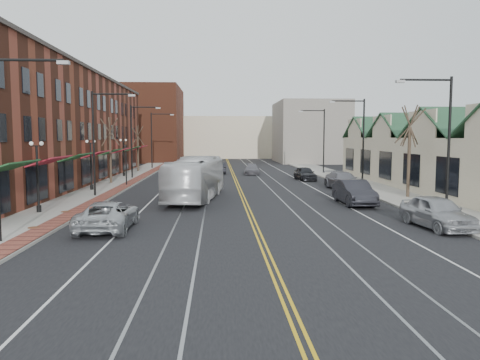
{
  "coord_description": "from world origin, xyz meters",
  "views": [
    {
      "loc": [
        -1.96,
        -20.62,
        4.72
      ],
      "look_at": [
        -0.55,
        8.48,
        2.0
      ],
      "focal_mm": 35.0,
      "sensor_mm": 36.0,
      "label": 1
    }
  ],
  "objects": [
    {
      "name": "streetlight_l_0",
      "position": [
        -11.05,
        0.0,
        5.03
      ],
      "size": [
        3.33,
        0.25,
        8.0
      ],
      "color": "black",
      "rests_on": "sidewalk_left"
    },
    {
      "name": "streetlight_l_3",
      "position": [
        -11.05,
        48.0,
        5.03
      ],
      "size": [
        3.33,
        0.25,
        8.0
      ],
      "color": "black",
      "rests_on": "sidewalk_left"
    },
    {
      "name": "lamppost_l_1",
      "position": [
        -12.8,
        8.0,
        2.2
      ],
      "size": [
        0.84,
        0.28,
        4.27
      ],
      "color": "black",
      "rests_on": "sidewalk_left"
    },
    {
      "name": "streetlight_r_1",
      "position": [
        11.05,
        22.0,
        5.03
      ],
      "size": [
        3.33,
        0.25,
        8.0
      ],
      "color": "black",
      "rests_on": "sidewalk_right"
    },
    {
      "name": "sidewalk_left",
      "position": [
        -12.0,
        20.0,
        0.07
      ],
      "size": [
        4.0,
        120.0,
        0.15
      ],
      "primitive_type": "cube",
      "color": "gray",
      "rests_on": "ground"
    },
    {
      "name": "parked_car_c",
      "position": [
        9.2,
        20.25,
        0.79
      ],
      "size": [
        2.67,
        5.59,
        1.57
      ],
      "primitive_type": "imported",
      "rotation": [
        0.0,
        0.0,
        0.09
      ],
      "color": "slate",
      "rests_on": "ground"
    },
    {
      "name": "sidewalk_right",
      "position": [
        12.0,
        20.0,
        0.07
      ],
      "size": [
        4.0,
        120.0,
        0.15
      ],
      "primitive_type": "cube",
      "color": "gray",
      "rests_on": "ground"
    },
    {
      "name": "distant_car_right",
      "position": [
        2.35,
        37.48,
        0.65
      ],
      "size": [
        2.2,
        4.62,
        1.3
      ],
      "primitive_type": "imported",
      "rotation": [
        0.0,
        0.0,
        -0.09
      ],
      "color": "#5E5C63",
      "rests_on": "ground"
    },
    {
      "name": "building_right",
      "position": [
        18.0,
        20.0,
        2.3
      ],
      "size": [
        8.0,
        36.0,
        4.6
      ],
      "primitive_type": "cube",
      "color": "beige",
      "rests_on": "ground"
    },
    {
      "name": "parked_car_d",
      "position": [
        7.5,
        29.29,
        0.74
      ],
      "size": [
        2.09,
        4.45,
        1.47
      ],
      "primitive_type": "imported",
      "rotation": [
        0.0,
        0.0,
        0.08
      ],
      "color": "black",
      "rests_on": "ground"
    },
    {
      "name": "lamppost_l_2",
      "position": [
        -12.8,
        20.0,
        2.2
      ],
      "size": [
        0.84,
        0.28,
        4.27
      ],
      "color": "black",
      "rests_on": "sidewalk_left"
    },
    {
      "name": "streetlight_l_1",
      "position": [
        -11.05,
        16.0,
        5.03
      ],
      "size": [
        3.33,
        0.25,
        8.0
      ],
      "color": "black",
      "rests_on": "sidewalk_left"
    },
    {
      "name": "tree_left_far",
      "position": [
        -12.5,
        42.0,
        3.28
      ],
      "size": [
        1.66,
        1.28,
        6.02
      ],
      "color": "#382B21",
      "rests_on": "sidewalk_left"
    },
    {
      "name": "distant_car_far",
      "position": [
        -7.63,
        51.99,
        0.66
      ],
      "size": [
        1.58,
        3.9,
        1.33
      ],
      "primitive_type": "imported",
      "rotation": [
        0.0,
        0.0,
        3.14
      ],
      "color": "#A3A5AA",
      "rests_on": "ground"
    },
    {
      "name": "lamppost_l_3",
      "position": [
        -12.8,
        34.0,
        2.2
      ],
      "size": [
        0.84,
        0.28,
        4.27
      ],
      "color": "black",
      "rests_on": "sidewalk_left"
    },
    {
      "name": "streetlight_r_2",
      "position": [
        11.05,
        38.0,
        5.03
      ],
      "size": [
        3.33,
        0.25,
        8.0
      ],
      "color": "black",
      "rests_on": "sidewalk_right"
    },
    {
      "name": "backdrop_mid",
      "position": [
        0.0,
        85.0,
        4.5
      ],
      "size": [
        22.0,
        14.0,
        9.0
      ],
      "primitive_type": "cube",
      "color": "beige",
      "rests_on": "ground"
    },
    {
      "name": "backdrop_right",
      "position": [
        15.0,
        65.0,
        5.5
      ],
      "size": [
        12.0,
        16.0,
        11.0
      ],
      "primitive_type": "cube",
      "color": "slate",
      "rests_on": "ground"
    },
    {
      "name": "traffic_signal",
      "position": [
        -10.6,
        24.0,
        2.35
      ],
      "size": [
        0.18,
        0.15,
        3.8
      ],
      "color": "black",
      "rests_on": "sidewalk_left"
    },
    {
      "name": "distant_car_left",
      "position": [
        -1.78,
        38.83,
        0.74
      ],
      "size": [
        1.8,
        4.56,
        1.48
      ],
      "primitive_type": "imported",
      "rotation": [
        0.0,
        0.0,
        3.2
      ],
      "color": "black",
      "rests_on": "ground"
    },
    {
      "name": "streetlight_r_0",
      "position": [
        11.05,
        6.0,
        5.03
      ],
      "size": [
        3.33,
        0.25,
        8.0
      ],
      "color": "black",
      "rests_on": "sidewalk_right"
    },
    {
      "name": "tree_right_mid",
      "position": [
        12.5,
        14.0,
        3.75
      ],
      "size": [
        1.9,
        1.46,
        6.93
      ],
      "color": "#382B21",
      "rests_on": "sidewalk_right"
    },
    {
      "name": "building_left",
      "position": [
        -19.0,
        27.0,
        5.5
      ],
      "size": [
        10.0,
        50.0,
        11.0
      ],
      "primitive_type": "cube",
      "color": "#612C1B",
      "rests_on": "ground"
    },
    {
      "name": "manhole_mid",
      "position": [
        -11.2,
        3.0,
        0.16
      ],
      "size": [
        0.6,
        0.6,
        0.02
      ],
      "primitive_type": "cylinder",
      "color": "#592D19",
      "rests_on": "sidewalk_left"
    },
    {
      "name": "tree_left_near",
      "position": [
        -12.5,
        26.0,
        3.51
      ],
      "size": [
        1.78,
        1.37,
        6.48
      ],
      "color": "#382B21",
      "rests_on": "sidewalk_left"
    },
    {
      "name": "parked_car_b",
      "position": [
        7.5,
        11.08,
        0.86
      ],
      "size": [
        1.89,
        5.23,
        1.71
      ],
      "primitive_type": "imported",
      "rotation": [
        0.0,
        0.0,
        0.01
      ],
      "color": "#232329",
      "rests_on": "ground"
    },
    {
      "name": "manhole_far",
      "position": [
        -11.2,
        8.0,
        0.16
      ],
      "size": [
        0.6,
        0.6,
        0.02
      ],
      "primitive_type": "cylinder",
      "color": "#592D19",
      "rests_on": "sidewalk_left"
    },
    {
      "name": "streetlight_l_2",
      "position": [
        -11.05,
        32.0,
        5.03
      ],
      "size": [
        3.33,
        0.25,
        8.0
      ],
      "color": "black",
      "rests_on": "sidewalk_left"
    },
    {
      "name": "parked_suv",
      "position": [
        -7.5,
        3.01,
        0.74
      ],
      "size": [
        2.47,
        5.34,
        1.48
      ],
      "primitive_type": "imported",
      "rotation": [
        0.0,
        0.0,
        3.14
      ],
      "color": "#AFB2B6",
      "rests_on": "ground"
    },
    {
      "name": "backdrop_left",
      "position": [
        -16.0,
        70.0,
        7.0
      ],
      "size": [
        14.0,
        18.0,
        14.0
      ],
      "primitive_type": "cube",
      "color": "#612C1B",
      "rests_on": "ground"
    },
    {
      "name": "ground",
      "position": [
        0.0,
        0.0,
        0.0
      ],
      "size": [
        160.0,
        160.0,
        0.0
      ],
      "primitive_type": "plane",
      "color": "black",
      "rests_on": "ground"
    },
    {
      "name": "parked_car_a",
      "position": [
        9.3,
        2.6,
        0.85
      ],
      "size": [
        2.49,
        5.14,
        1.69
      ],
      "primitive_type": "imported",
      "rotation": [
        0.0,
        0.0,
        0.1
      ],
      "color": "#9C9DA2",
      "rests_on": "ground"
    },
    {
      "name": "transit_bus",
      "position": [
        -3.57,
        14.19,
        1.59
      ],
      "size": [
        4.22,
        11.7,
        3.19
      ],
      "primitive_type": "imported",
      "rotation": [
        0.0,
        0.0,
        3.0
      ],
      "color": "silver",
      "rests_on": "ground"
    }
  ]
}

